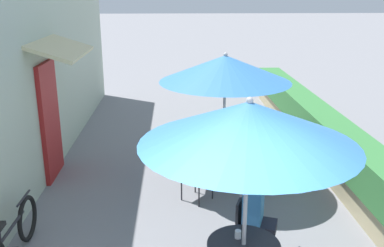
# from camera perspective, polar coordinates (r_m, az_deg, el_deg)

# --- Properties ---
(cafe_facade_wall) EXTENTS (0.98, 11.45, 4.20)m
(cafe_facade_wall) POSITION_cam_1_polar(r_m,az_deg,el_deg) (8.29, -19.28, 8.09)
(cafe_facade_wall) COLOR #B2C1AD
(cafe_facade_wall) RESTS_ON ground_plane
(planter_hedge) EXTENTS (0.60, 10.45, 1.01)m
(planter_hedge) POSITION_cam_1_polar(r_m,az_deg,el_deg) (8.85, 16.90, -1.51)
(planter_hedge) COLOR tan
(planter_hedge) RESTS_ON ground_plane
(patio_umbrella_near) EXTENTS (2.17, 2.17, 2.33)m
(patio_umbrella_near) POSITION_cam_1_polar(r_m,az_deg,el_deg) (4.16, 7.58, 0.02)
(patio_umbrella_near) COLOR #B7B7BC
(patio_umbrella_near) RESTS_ON ground_plane
(cafe_chair_near_left) EXTENTS (0.51, 0.51, 0.87)m
(cafe_chair_near_left) POSITION_cam_1_polar(r_m,az_deg,el_deg) (5.47, 7.45, -13.31)
(cafe_chair_near_left) COLOR #232328
(cafe_chair_near_left) RESTS_ON ground_plane
(seated_patron_near_left) EXTENTS (0.48, 0.44, 1.25)m
(seated_patron_near_left) POSITION_cam_1_polar(r_m,az_deg,el_deg) (5.37, 8.72, -11.89)
(seated_patron_near_left) COLOR #23232D
(seated_patron_near_left) RESTS_ON ground_plane
(coffee_cup_near) EXTENTS (0.07, 0.07, 0.09)m
(coffee_cup_near) POSITION_cam_1_polar(r_m,az_deg,el_deg) (4.80, 6.15, -14.47)
(coffee_cup_near) COLOR white
(coffee_cup_near) RESTS_ON patio_table_near
(patio_table_mid) EXTENTS (0.78, 0.78, 0.72)m
(patio_table_mid) POSITION_cam_1_polar(r_m,az_deg,el_deg) (7.46, 4.17, -4.41)
(patio_table_mid) COLOR #28282D
(patio_table_mid) RESTS_ON ground_plane
(patio_umbrella_mid) EXTENTS (2.17, 2.17, 2.33)m
(patio_umbrella_mid) POSITION_cam_1_polar(r_m,az_deg,el_deg) (7.03, 4.45, 7.30)
(patio_umbrella_mid) COLOR #B7B7BC
(patio_umbrella_mid) RESTS_ON ground_plane
(cafe_chair_mid_left) EXTENTS (0.51, 0.51, 0.87)m
(cafe_chair_mid_left) POSITION_cam_1_polar(r_m,az_deg,el_deg) (8.06, 1.46, -2.76)
(cafe_chair_mid_left) COLOR #232328
(cafe_chair_mid_left) RESTS_ON ground_plane
(cafe_chair_mid_right) EXTENTS (0.56, 0.56, 0.87)m
(cafe_chair_mid_right) POSITION_cam_1_polar(r_m,az_deg,el_deg) (6.87, 1.19, -6.43)
(cafe_chair_mid_right) COLOR #232328
(cafe_chair_mid_right) RESTS_ON ground_plane
(cafe_chair_mid_back) EXTENTS (0.47, 0.47, 0.87)m
(cafe_chair_mid_back) POSITION_cam_1_polar(r_m,az_deg,el_deg) (7.52, 9.80, -4.54)
(cafe_chair_mid_back) COLOR #232328
(cafe_chair_mid_back) RESTS_ON ground_plane
(coffee_cup_mid) EXTENTS (0.07, 0.07, 0.09)m
(coffee_cup_mid) POSITION_cam_1_polar(r_m,az_deg,el_deg) (7.32, 2.86, -2.77)
(coffee_cup_mid) COLOR teal
(coffee_cup_mid) RESTS_ON patio_table_mid
(bicycle_leaning) EXTENTS (0.10, 1.74, 0.72)m
(bicycle_leaning) POSITION_cam_1_polar(r_m,az_deg,el_deg) (5.93, -22.89, -14.16)
(bicycle_leaning) COLOR black
(bicycle_leaning) RESTS_ON ground_plane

